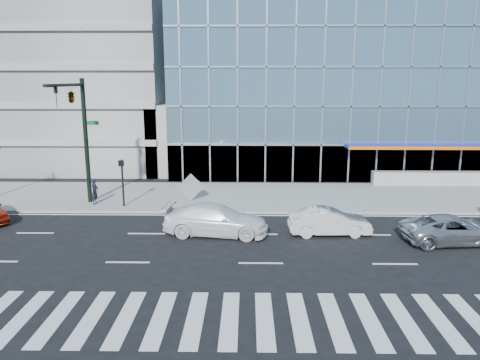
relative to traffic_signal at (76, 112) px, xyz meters
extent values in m
plane|color=black|center=(11.00, -4.57, -6.16)|extent=(160.00, 160.00, 0.00)
cube|color=gray|center=(11.00, 3.43, -6.09)|extent=(120.00, 8.00, 0.15)
cube|color=#6794AC|center=(25.00, 21.43, 1.34)|extent=(42.00, 26.00, 15.00)
cube|color=gray|center=(-9.00, 21.43, 3.84)|extent=(24.00, 24.00, 20.00)
cube|color=gray|center=(5.00, 13.43, -3.16)|extent=(6.00, 8.00, 6.00)
cylinder|color=black|center=(0.00, 1.43, -2.01)|extent=(0.28, 0.28, 8.00)
cylinder|color=black|center=(0.00, -1.37, 1.59)|extent=(0.18, 5.60, 0.18)
imported|color=black|center=(0.00, -2.77, 0.99)|extent=(0.18, 0.22, 1.10)
imported|color=black|center=(0.00, -0.57, 0.99)|extent=(0.48, 2.24, 0.90)
cube|color=#0C591E|center=(0.45, 1.43, -0.81)|extent=(0.90, 0.05, 0.25)
cylinder|color=black|center=(2.50, 0.43, -4.51)|extent=(0.12, 0.12, 3.00)
cube|color=black|center=(2.50, 0.28, -3.21)|extent=(0.30, 0.25, 0.35)
imported|color=silver|center=(20.72, -5.74, -5.46)|extent=(5.29, 2.81, 1.42)
imported|color=white|center=(8.72, -4.59, -5.36)|extent=(5.75, 2.84, 1.61)
imported|color=silver|center=(14.72, -4.53, -5.46)|extent=(4.35, 1.66, 1.41)
imported|color=black|center=(0.52, 0.90, -5.19)|extent=(0.49, 0.66, 1.66)
cube|color=#A3A3A3|center=(6.63, 1.85, -5.10)|extent=(1.75, 0.68, 1.84)
camera|label=1|loc=(10.39, -28.28, 1.92)|focal=35.00mm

